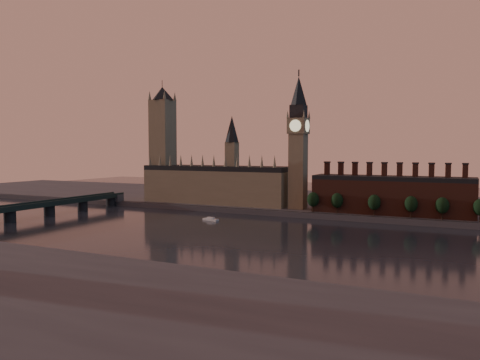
% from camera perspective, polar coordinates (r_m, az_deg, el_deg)
% --- Properties ---
extents(ground, '(900.00, 900.00, 0.00)m').
position_cam_1_polar(ground, '(272.34, -2.50, -6.83)').
color(ground, black).
rests_on(ground, ground).
extents(north_bank, '(900.00, 182.00, 4.00)m').
position_cam_1_polar(north_bank, '(435.44, 8.68, -2.63)').
color(north_bank, '#49494F').
rests_on(north_bank, ground).
extents(palace_of_westminster, '(130.00, 30.30, 74.00)m').
position_cam_1_polar(palace_of_westminster, '(400.46, -2.83, -0.32)').
color(palace_of_westminster, '#7F745A').
rests_on(palace_of_westminster, north_bank).
extents(victoria_tower, '(24.00, 24.00, 108.00)m').
position_cam_1_polar(victoria_tower, '(429.05, -9.40, 4.91)').
color(victoria_tower, '#7F745A').
rests_on(victoria_tower, north_bank).
extents(big_ben, '(15.00, 15.00, 107.00)m').
position_cam_1_polar(big_ben, '(365.03, 7.12, 4.79)').
color(big_ben, '#7F745A').
rests_on(big_ben, north_bank).
extents(chimney_block, '(110.00, 25.00, 37.00)m').
position_cam_1_polar(chimney_block, '(350.35, 17.98, -1.71)').
color(chimney_block, '#572C21').
rests_on(chimney_block, north_bank).
extents(embankment_tree_0, '(8.60, 8.60, 14.88)m').
position_cam_1_polar(embankment_tree_0, '(345.99, 8.90, -2.36)').
color(embankment_tree_0, black).
rests_on(embankment_tree_0, north_bank).
extents(embankment_tree_1, '(8.60, 8.60, 14.88)m').
position_cam_1_polar(embankment_tree_1, '(342.22, 11.75, -2.46)').
color(embankment_tree_1, black).
rests_on(embankment_tree_1, north_bank).
extents(embankment_tree_2, '(8.60, 8.60, 14.88)m').
position_cam_1_polar(embankment_tree_2, '(336.55, 16.05, -2.63)').
color(embankment_tree_2, black).
rests_on(embankment_tree_2, north_bank).
extents(embankment_tree_3, '(8.60, 8.60, 14.88)m').
position_cam_1_polar(embankment_tree_3, '(333.62, 20.13, -2.77)').
color(embankment_tree_3, black).
rests_on(embankment_tree_3, north_bank).
extents(embankment_tree_4, '(8.60, 8.60, 14.88)m').
position_cam_1_polar(embankment_tree_4, '(332.53, 23.43, -2.87)').
color(embankment_tree_4, black).
rests_on(embankment_tree_4, north_bank).
extents(embankment_tree_5, '(8.60, 8.60, 14.88)m').
position_cam_1_polar(embankment_tree_5, '(332.28, 27.25, -2.98)').
color(embankment_tree_5, black).
rests_on(embankment_tree_5, north_bank).
extents(westminster_bridge, '(14.00, 200.00, 11.55)m').
position_cam_1_polar(westminster_bridge, '(368.26, -24.51, -3.23)').
color(westminster_bridge, black).
rests_on(westminster_bridge, ground).
extents(river_boat, '(12.70, 5.67, 2.45)m').
position_cam_1_polar(river_boat, '(330.32, -3.59, -4.80)').
color(river_boat, silver).
rests_on(river_boat, ground).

